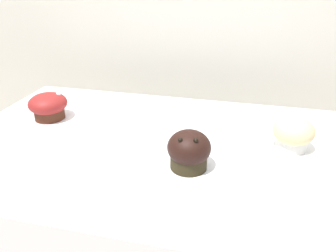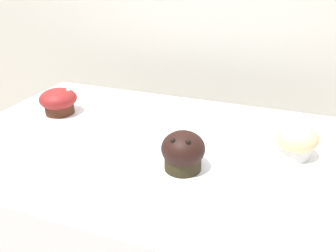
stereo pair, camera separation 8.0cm
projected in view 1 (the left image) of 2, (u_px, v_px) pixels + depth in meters
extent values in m
cube|color=beige|center=(192.00, 87.00, 1.36)|extent=(3.20, 0.10, 1.80)
cylinder|color=#2C2514|center=(189.00, 157.00, 0.71)|extent=(0.08, 0.08, 0.05)
ellipsoid|color=black|center=(189.00, 147.00, 0.70)|extent=(0.09, 0.09, 0.07)
sphere|color=black|center=(180.00, 140.00, 0.66)|extent=(0.01, 0.01, 0.01)
sphere|color=black|center=(196.00, 141.00, 0.66)|extent=(0.01, 0.01, 0.01)
cylinder|color=silver|center=(292.00, 140.00, 0.78)|extent=(0.07, 0.07, 0.05)
ellipsoid|color=#DCC188|center=(294.00, 131.00, 0.77)|extent=(0.10, 0.10, 0.07)
cylinder|color=#4A2417|center=(49.00, 111.00, 0.94)|extent=(0.08, 0.08, 0.05)
ellipsoid|color=maroon|center=(48.00, 103.00, 0.93)|extent=(0.11, 0.11, 0.06)
sphere|color=white|center=(58.00, 94.00, 0.93)|extent=(0.01, 0.01, 0.01)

